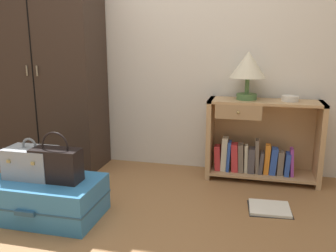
{
  "coord_description": "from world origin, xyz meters",
  "views": [
    {
      "loc": [
        0.81,
        -1.81,
        1.19
      ],
      "look_at": [
        0.18,
        0.79,
        0.55
      ],
      "focal_mm": 38.23,
      "sensor_mm": 36.0,
      "label": 1
    }
  ],
  "objects_px": {
    "handbag": "(56,164)",
    "bookshelf": "(259,143)",
    "table_lamp": "(248,67)",
    "train_case": "(31,162)",
    "wardrobe": "(47,69)",
    "open_book_on_floor": "(269,208)",
    "bowl": "(290,99)",
    "suitcase_large": "(46,198)"
  },
  "relations": [
    {
      "from": "bookshelf",
      "to": "bowl",
      "type": "height_order",
      "value": "bowl"
    },
    {
      "from": "table_lamp",
      "to": "suitcase_large",
      "type": "bearing_deg",
      "value": -140.24
    },
    {
      "from": "bookshelf",
      "to": "table_lamp",
      "type": "relative_size",
      "value": 2.35
    },
    {
      "from": "bookshelf",
      "to": "train_case",
      "type": "height_order",
      "value": "bookshelf"
    },
    {
      "from": "handbag",
      "to": "open_book_on_floor",
      "type": "distance_m",
      "value": 1.53
    },
    {
      "from": "table_lamp",
      "to": "suitcase_large",
      "type": "relative_size",
      "value": 0.53
    },
    {
      "from": "bowl",
      "to": "open_book_on_floor",
      "type": "height_order",
      "value": "bowl"
    },
    {
      "from": "table_lamp",
      "to": "suitcase_large",
      "type": "xyz_separation_m",
      "value": [
        -1.29,
        -1.08,
        -0.84
      ]
    },
    {
      "from": "wardrobe",
      "to": "open_book_on_floor",
      "type": "height_order",
      "value": "wardrobe"
    },
    {
      "from": "table_lamp",
      "to": "train_case",
      "type": "relative_size",
      "value": 1.23
    },
    {
      "from": "handbag",
      "to": "open_book_on_floor",
      "type": "xyz_separation_m",
      "value": [
        1.41,
        0.46,
        -0.38
      ]
    },
    {
      "from": "bookshelf",
      "to": "train_case",
      "type": "relative_size",
      "value": 2.88
    },
    {
      "from": "wardrobe",
      "to": "open_book_on_floor",
      "type": "bearing_deg",
      "value": -14.58
    },
    {
      "from": "open_book_on_floor",
      "to": "table_lamp",
      "type": "bearing_deg",
      "value": 109.38
    },
    {
      "from": "bookshelf",
      "to": "suitcase_large",
      "type": "height_order",
      "value": "bookshelf"
    },
    {
      "from": "suitcase_large",
      "to": "handbag",
      "type": "bearing_deg",
      "value": 1.41
    },
    {
      "from": "wardrobe",
      "to": "suitcase_large",
      "type": "distance_m",
      "value": 1.39
    },
    {
      "from": "bowl",
      "to": "suitcase_large",
      "type": "xyz_separation_m",
      "value": [
        -1.65,
        -1.07,
        -0.59
      ]
    },
    {
      "from": "bookshelf",
      "to": "bowl",
      "type": "bearing_deg",
      "value": -0.06
    },
    {
      "from": "wardrobe",
      "to": "bookshelf",
      "type": "bearing_deg",
      "value": 2.1
    },
    {
      "from": "handbag",
      "to": "suitcase_large",
      "type": "bearing_deg",
      "value": -178.59
    },
    {
      "from": "wardrobe",
      "to": "table_lamp",
      "type": "xyz_separation_m",
      "value": [
        1.84,
        0.08,
        0.04
      ]
    },
    {
      "from": "wardrobe",
      "to": "handbag",
      "type": "distance_m",
      "value": 1.3
    },
    {
      "from": "table_lamp",
      "to": "open_book_on_floor",
      "type": "distance_m",
      "value": 1.17
    },
    {
      "from": "wardrobe",
      "to": "bowl",
      "type": "height_order",
      "value": "wardrobe"
    },
    {
      "from": "open_book_on_floor",
      "to": "handbag",
      "type": "bearing_deg",
      "value": -161.9
    },
    {
      "from": "bowl",
      "to": "train_case",
      "type": "bearing_deg",
      "value": -149.31
    },
    {
      "from": "table_lamp",
      "to": "open_book_on_floor",
      "type": "bearing_deg",
      "value": -70.62
    },
    {
      "from": "table_lamp",
      "to": "train_case",
      "type": "bearing_deg",
      "value": -143.22
    },
    {
      "from": "table_lamp",
      "to": "train_case",
      "type": "xyz_separation_m",
      "value": [
        -1.4,
        -1.05,
        -0.6
      ]
    },
    {
      "from": "wardrobe",
      "to": "bowl",
      "type": "bearing_deg",
      "value": 1.88
    },
    {
      "from": "wardrobe",
      "to": "suitcase_large",
      "type": "relative_size",
      "value": 2.44
    },
    {
      "from": "train_case",
      "to": "suitcase_large",
      "type": "bearing_deg",
      "value": -13.26
    },
    {
      "from": "wardrobe",
      "to": "handbag",
      "type": "bearing_deg",
      "value": -57.12
    },
    {
      "from": "open_book_on_floor",
      "to": "train_case",
      "type": "bearing_deg",
      "value": -164.9
    },
    {
      "from": "wardrobe",
      "to": "bookshelf",
      "type": "distance_m",
      "value": 2.06
    },
    {
      "from": "handbag",
      "to": "bookshelf",
      "type": "bearing_deg",
      "value": 38.9
    },
    {
      "from": "suitcase_large",
      "to": "bowl",
      "type": "bearing_deg",
      "value": 33.01
    },
    {
      "from": "bowl",
      "to": "train_case",
      "type": "xyz_separation_m",
      "value": [
        -1.76,
        -1.04,
        -0.35
      ]
    },
    {
      "from": "train_case",
      "to": "bowl",
      "type": "bearing_deg",
      "value": 30.69
    },
    {
      "from": "table_lamp",
      "to": "bowl",
      "type": "xyz_separation_m",
      "value": [
        0.35,
        -0.01,
        -0.25
      ]
    },
    {
      "from": "bookshelf",
      "to": "handbag",
      "type": "distance_m",
      "value": 1.7
    }
  ]
}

